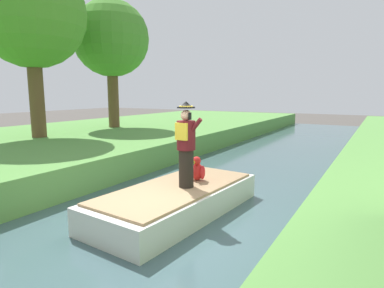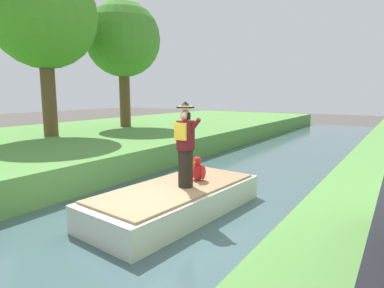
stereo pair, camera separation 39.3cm
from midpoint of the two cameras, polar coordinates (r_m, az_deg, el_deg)
The scene contains 7 objects.
ground_plane at distance 6.69m, azimuth -9.18°, elevation -15.27°, with size 80.00×80.00×0.00m, color #4C4742.
canal_water at distance 6.67m, azimuth -9.19°, elevation -14.88°, with size 5.49×48.00×0.10m, color #3D565B.
boat at distance 7.27m, azimuth -4.27°, elevation -9.77°, with size 2.13×4.33×0.61m.
person_pirate at distance 6.93m, azimuth -2.65°, elevation -0.16°, with size 0.61×0.42×1.85m.
parrot_plush at distance 7.59m, azimuth -0.57°, elevation -4.58°, with size 0.36×0.34×0.57m.
tree_slender at distance 14.96m, azimuth -27.16°, elevation 19.59°, with size 4.20×4.20×6.93m.
tree_broad at distance 17.82m, azimuth -14.63°, elevation 17.32°, with size 3.83×3.83×6.42m.
Camera 1 is at (3.77, -4.78, 2.74)m, focal length 30.44 mm.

